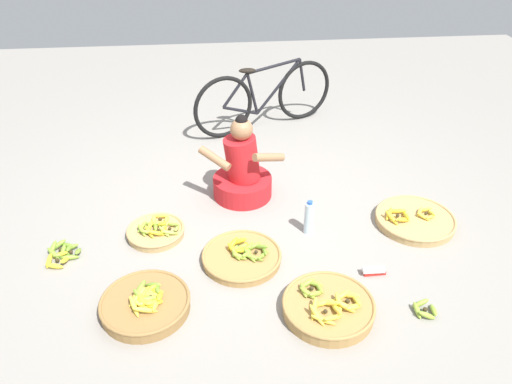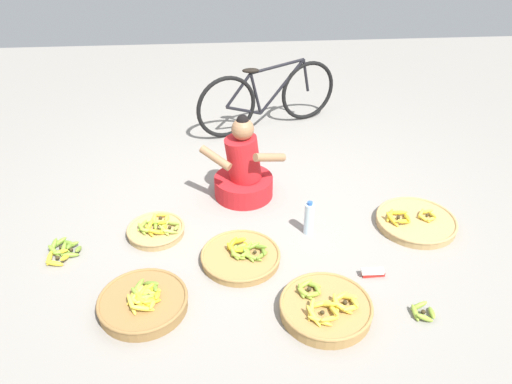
{
  "view_description": "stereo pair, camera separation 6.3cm",
  "coord_description": "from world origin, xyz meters",
  "px_view_note": "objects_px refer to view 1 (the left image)",
  "views": [
    {
      "loc": [
        -0.32,
        -3.4,
        2.45
      ],
      "look_at": [
        0.0,
        -0.2,
        0.35
      ],
      "focal_mm": 34.61,
      "sensor_mm": 36.0,
      "label": 1
    },
    {
      "loc": [
        -0.25,
        -3.4,
        2.45
      ],
      "look_at": [
        0.0,
        -0.2,
        0.35
      ],
      "focal_mm": 34.61,
      "sensor_mm": 36.0,
      "label": 2
    }
  ],
  "objects_px": {
    "banana_basket_back_left": "(156,231)",
    "packet_carton_stack": "(374,271)",
    "loose_bananas_back_center": "(425,310)",
    "banana_basket_front_right": "(242,256)",
    "vendor_woman_front": "(242,171)",
    "water_bottle": "(309,218)",
    "banana_basket_near_bicycle": "(145,303)",
    "banana_basket_mid_right": "(328,306)",
    "bicycle_leaning": "(265,97)",
    "banana_basket_near_vendor": "(415,219)",
    "loose_bananas_mid_left": "(62,253)"
  },
  "relations": [
    {
      "from": "vendor_woman_front",
      "to": "loose_bananas_back_center",
      "type": "bearing_deg",
      "value": -54.63
    },
    {
      "from": "banana_basket_mid_right",
      "to": "packet_carton_stack",
      "type": "height_order",
      "value": "banana_basket_mid_right"
    },
    {
      "from": "banana_basket_front_right",
      "to": "loose_bananas_mid_left",
      "type": "xyz_separation_m",
      "value": [
        -1.35,
        0.18,
        -0.01
      ]
    },
    {
      "from": "vendor_woman_front",
      "to": "loose_bananas_mid_left",
      "type": "relative_size",
      "value": 2.49
    },
    {
      "from": "bicycle_leaning",
      "to": "banana_basket_back_left",
      "type": "height_order",
      "value": "bicycle_leaning"
    },
    {
      "from": "banana_basket_front_right",
      "to": "banana_basket_back_left",
      "type": "bearing_deg",
      "value": 150.59
    },
    {
      "from": "bicycle_leaning",
      "to": "banana_basket_near_bicycle",
      "type": "bearing_deg",
      "value": -112.23
    },
    {
      "from": "bicycle_leaning",
      "to": "banana_basket_mid_right",
      "type": "distance_m",
      "value": 2.86
    },
    {
      "from": "banana_basket_back_left",
      "to": "loose_bananas_back_center",
      "type": "relative_size",
      "value": 2.76
    },
    {
      "from": "banana_basket_near_bicycle",
      "to": "packet_carton_stack",
      "type": "height_order",
      "value": "banana_basket_near_bicycle"
    },
    {
      "from": "bicycle_leaning",
      "to": "packet_carton_stack",
      "type": "bearing_deg",
      "value": -78.58
    },
    {
      "from": "banana_basket_near_bicycle",
      "to": "loose_bananas_back_center",
      "type": "xyz_separation_m",
      "value": [
        1.83,
        -0.21,
        -0.03
      ]
    },
    {
      "from": "vendor_woman_front",
      "to": "loose_bananas_back_center",
      "type": "xyz_separation_m",
      "value": [
        1.08,
        -1.53,
        -0.22
      ]
    },
    {
      "from": "banana_basket_front_right",
      "to": "banana_basket_back_left",
      "type": "distance_m",
      "value": 0.76
    },
    {
      "from": "bicycle_leaning",
      "to": "banana_basket_mid_right",
      "type": "height_order",
      "value": "bicycle_leaning"
    },
    {
      "from": "loose_bananas_back_center",
      "to": "loose_bananas_mid_left",
      "type": "relative_size",
      "value": 0.53
    },
    {
      "from": "banana_basket_near_vendor",
      "to": "loose_bananas_mid_left",
      "type": "height_order",
      "value": "banana_basket_near_vendor"
    },
    {
      "from": "banana_basket_near_bicycle",
      "to": "packet_carton_stack",
      "type": "bearing_deg",
      "value": 6.6
    },
    {
      "from": "vendor_woman_front",
      "to": "banana_basket_back_left",
      "type": "distance_m",
      "value": 0.92
    },
    {
      "from": "packet_carton_stack",
      "to": "loose_bananas_back_center",
      "type": "bearing_deg",
      "value": -61.1
    },
    {
      "from": "bicycle_leaning",
      "to": "loose_bananas_mid_left",
      "type": "relative_size",
      "value": 5.07
    },
    {
      "from": "banana_basket_back_left",
      "to": "loose_bananas_back_center",
      "type": "xyz_separation_m",
      "value": [
        1.81,
        -1.01,
        -0.02
      ]
    },
    {
      "from": "vendor_woman_front",
      "to": "packet_carton_stack",
      "type": "bearing_deg",
      "value": -52.57
    },
    {
      "from": "loose_bananas_mid_left",
      "to": "packet_carton_stack",
      "type": "distance_m",
      "value": 2.32
    },
    {
      "from": "banana_basket_mid_right",
      "to": "banana_basket_near_vendor",
      "type": "distance_m",
      "value": 1.29
    },
    {
      "from": "banana_basket_back_left",
      "to": "banana_basket_front_right",
      "type": "bearing_deg",
      "value": -29.41
    },
    {
      "from": "bicycle_leaning",
      "to": "packet_carton_stack",
      "type": "xyz_separation_m",
      "value": [
        0.51,
        -2.51,
        -0.33
      ]
    },
    {
      "from": "packet_carton_stack",
      "to": "water_bottle",
      "type": "bearing_deg",
      "value": 125.21
    },
    {
      "from": "vendor_woman_front",
      "to": "banana_basket_front_right",
      "type": "distance_m",
      "value": 0.91
    },
    {
      "from": "banana_basket_mid_right",
      "to": "loose_bananas_back_center",
      "type": "xyz_separation_m",
      "value": [
        0.63,
        -0.07,
        -0.03
      ]
    },
    {
      "from": "loose_bananas_back_center",
      "to": "water_bottle",
      "type": "relative_size",
      "value": 0.56
    },
    {
      "from": "banana_basket_mid_right",
      "to": "packet_carton_stack",
      "type": "bearing_deg",
      "value": 38.88
    },
    {
      "from": "banana_basket_mid_right",
      "to": "loose_bananas_mid_left",
      "type": "height_order",
      "value": "banana_basket_mid_right"
    },
    {
      "from": "water_bottle",
      "to": "packet_carton_stack",
      "type": "height_order",
      "value": "water_bottle"
    },
    {
      "from": "banana_basket_mid_right",
      "to": "banana_basket_near_bicycle",
      "type": "height_order",
      "value": "banana_basket_mid_right"
    },
    {
      "from": "loose_bananas_back_center",
      "to": "water_bottle",
      "type": "bearing_deg",
      "value": 122.63
    },
    {
      "from": "loose_bananas_back_center",
      "to": "banana_basket_back_left",
      "type": "bearing_deg",
      "value": 150.86
    },
    {
      "from": "bicycle_leaning",
      "to": "banana_basket_mid_right",
      "type": "relative_size",
      "value": 2.6
    },
    {
      "from": "loose_bananas_mid_left",
      "to": "vendor_woman_front",
      "type": "bearing_deg",
      "value": 26.34
    },
    {
      "from": "banana_basket_mid_right",
      "to": "loose_bananas_back_center",
      "type": "relative_size",
      "value": 3.67
    },
    {
      "from": "banana_basket_back_left",
      "to": "water_bottle",
      "type": "xyz_separation_m",
      "value": [
        1.21,
        -0.08,
        0.1
      ]
    },
    {
      "from": "water_bottle",
      "to": "bicycle_leaning",
      "type": "bearing_deg",
      "value": 93.68
    },
    {
      "from": "banana_basket_mid_right",
      "to": "banana_basket_front_right",
      "type": "distance_m",
      "value": 0.78
    },
    {
      "from": "bicycle_leaning",
      "to": "banana_basket_back_left",
      "type": "bearing_deg",
      "value": -119.88
    },
    {
      "from": "banana_basket_near_vendor",
      "to": "packet_carton_stack",
      "type": "bearing_deg",
      "value": -132.42
    },
    {
      "from": "banana_basket_back_left",
      "to": "packet_carton_stack",
      "type": "distance_m",
      "value": 1.71
    },
    {
      "from": "banana_basket_mid_right",
      "to": "loose_bananas_back_center",
      "type": "bearing_deg",
      "value": -5.96
    },
    {
      "from": "loose_bananas_back_center",
      "to": "packet_carton_stack",
      "type": "distance_m",
      "value": 0.45
    },
    {
      "from": "banana_basket_mid_right",
      "to": "banana_basket_near_vendor",
      "type": "xyz_separation_m",
      "value": [
        0.93,
        0.9,
        -0.01
      ]
    },
    {
      "from": "vendor_woman_front",
      "to": "bicycle_leaning",
      "type": "relative_size",
      "value": 0.49
    }
  ]
}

